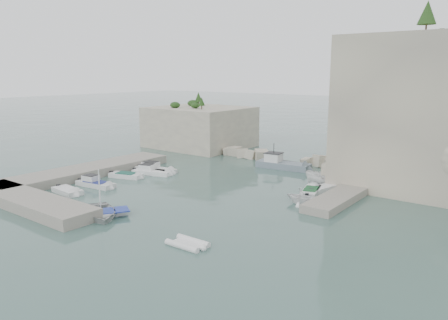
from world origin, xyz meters
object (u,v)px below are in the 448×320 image
Objects in this scene: rowboat at (101,217)px; tender_east_b at (311,194)px; motorboat_b at (153,174)px; work_boat at (283,168)px; motorboat_a at (156,172)px; tender_east_d at (326,185)px; motorboat_c at (126,178)px; tender_east_c at (323,191)px; tender_east_a at (301,204)px; motorboat_d at (96,187)px; motorboat_e at (68,193)px; inflatable_dinghy at (188,246)px.

tender_east_b is at bearing -1.65° from rowboat.
work_boat reaches higher than motorboat_b.
motorboat_b is (0.70, -1.27, 0.00)m from motorboat_a.
motorboat_c is at bearing 104.05° from tender_east_d.
motorboat_c is at bearing -129.54° from motorboat_b.
motorboat_b is 20.99m from tender_east_b.
tender_east_c is 2.58m from tender_east_d.
motorboat_b is 0.69× the size of work_boat.
tender_east_a is at bearing -164.18° from tender_east_c.
motorboat_d reaches higher than motorboat_c.
tender_east_b is at bearing 176.26° from tender_east_c.
tender_east_a is at bearing -7.32° from motorboat_c.
tender_east_b is at bearing 168.04° from tender_east_d.
tender_east_a reaches higher than motorboat_e.
rowboat is 1.10× the size of tender_east_d.
motorboat_a is at bearing 61.11° from rowboat.
rowboat reaches higher than motorboat_e.
tender_east_d reaches higher than tender_east_c.
inflatable_dinghy is 0.79× the size of tender_east_c.
rowboat is 1.18× the size of tender_east_b.
inflatable_dinghy is at bearing -60.55° from rowboat.
motorboat_c is at bearing 96.41° from tender_east_a.
rowboat is 1.28× the size of tender_east_c.
work_boat is at bearing 39.71° from motorboat_a.
rowboat reaches higher than motorboat_c.
rowboat reaches higher than tender_east_c.
motorboat_c is 1.09× the size of motorboat_e.
tender_east_a is at bearing -10.03° from rowboat.
motorboat_c is at bearing 150.23° from inflatable_dinghy.
rowboat reaches higher than tender_east_b.
tender_east_a is (22.18, 8.52, 0.00)m from motorboat_d.
motorboat_d is at bearing 104.74° from tender_east_b.
tender_east_c is at bearing -178.07° from tender_east_d.
tender_east_a reaches higher than tender_east_b.
motorboat_b is 1.13× the size of tender_east_d.
tender_east_d is (21.09, 20.49, 0.00)m from motorboat_e.
motorboat_e is 28.37m from work_boat.
motorboat_e is 20.58m from inflatable_dinghy.
rowboat reaches higher than inflatable_dinghy.
work_boat is at bearing 69.14° from motorboat_e.
tender_east_d is at bearing -36.38° from work_boat.
work_boat is at bearing 45.65° from tender_east_d.
motorboat_e is (0.64, -8.77, 0.00)m from motorboat_c.
motorboat_e is 0.85× the size of tender_east_d.
rowboat is at bearing -10.90° from motorboat_e.
motorboat_d is 1.28× the size of motorboat_e.
work_boat is (13.04, 16.76, 0.00)m from motorboat_c.
tender_east_c reaches higher than inflatable_dinghy.
tender_east_a is 0.76× the size of tender_east_c.
tender_east_d is (21.73, 11.73, 0.00)m from motorboat_c.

